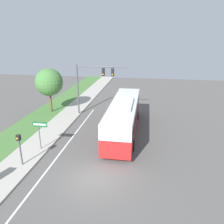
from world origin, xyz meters
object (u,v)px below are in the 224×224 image
at_px(bus, 124,115).
at_px(street_sign, 40,130).
at_px(pedestrian_signal, 19,145).
at_px(signal_gantry, 92,80).

bearing_deg(bus, street_sign, -143.01).
height_order(bus, pedestrian_signal, bus).
distance_m(pedestrian_signal, street_sign, 2.63).
bearing_deg(street_sign, bus, 36.99).
distance_m(signal_gantry, street_sign, 10.29).
distance_m(signal_gantry, pedestrian_signal, 12.87).
xyz_separation_m(pedestrian_signal, street_sign, (0.32, 2.61, 0.11)).
relative_size(bus, pedestrian_signal, 4.73).
bearing_deg(signal_gantry, pedestrian_signal, -101.84).
relative_size(pedestrian_signal, street_sign, 0.97).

